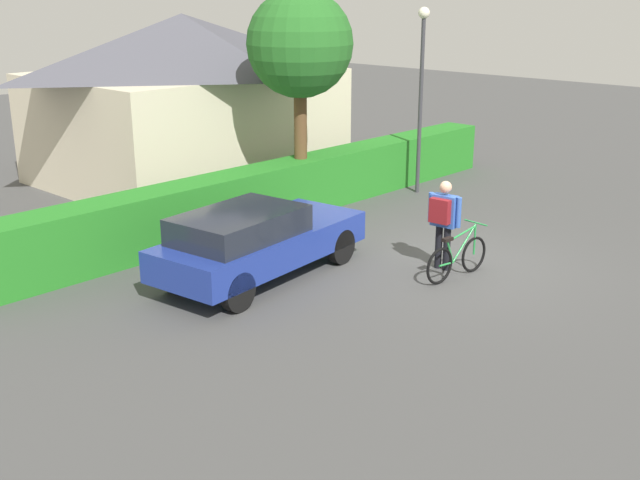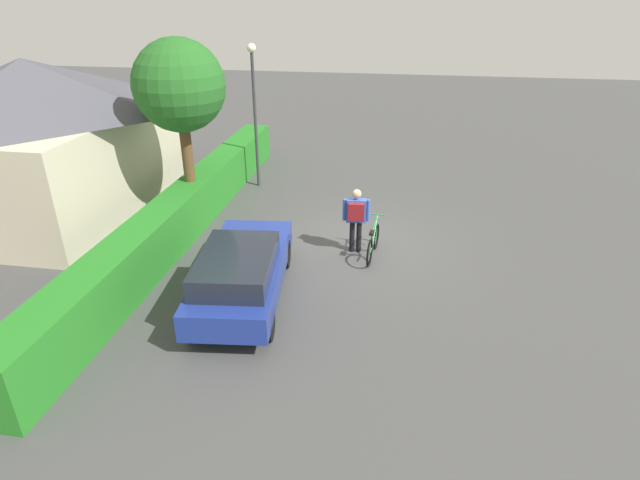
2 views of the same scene
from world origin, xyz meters
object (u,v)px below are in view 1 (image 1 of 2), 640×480
Objects in this scene: parked_car_near at (256,240)px; person_rider at (443,217)px; street_lamp at (422,77)px; bicycle at (457,258)px; tree_kerbside at (300,46)px.

person_rider is at bearing -38.26° from parked_car_near.
parked_car_near is 0.96× the size of street_lamp.
street_lamp is (4.53, 4.21, 2.54)m from bicycle.
person_rider is 6.05m from street_lamp.
bicycle is 0.81m from person_rider.
person_rider is at bearing 68.81° from bicycle.
street_lamp is at bearing 13.03° from parked_car_near.
parked_car_near is at bearing 134.19° from bicycle.
tree_kerbside is (-3.21, 1.01, 0.85)m from street_lamp.
tree_kerbside reaches higher than street_lamp.
bicycle is at bearing -104.23° from tree_kerbside.
person_rider is 0.33× the size of tree_kerbside.
person_rider is (2.69, -2.12, 0.29)m from parked_car_near.
tree_kerbside is at bearing 162.52° from street_lamp.
tree_kerbside is (1.15, 4.76, 2.75)m from person_rider.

